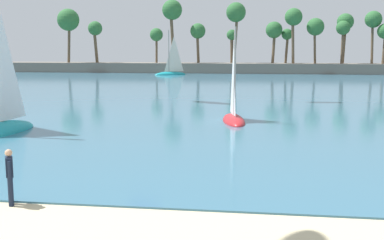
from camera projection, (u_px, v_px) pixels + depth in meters
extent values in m
cube|color=#386B84|center=(232.00, 79.00, 69.90)|extent=(220.00, 114.39, 0.06)
cube|color=slate|center=(237.00, 68.00, 86.61)|extent=(89.77, 6.00, 1.80)
cylinder|color=brown|center=(287.00, 49.00, 86.12)|extent=(0.73, 0.45, 5.10)
sphere|color=#2D6633|center=(287.00, 34.00, 85.74)|extent=(1.98, 1.98, 1.98)
cylinder|color=brown|center=(172.00, 36.00, 87.64)|extent=(1.01, 0.88, 9.51)
sphere|color=#2D6633|center=(172.00, 10.00, 86.94)|extent=(3.61, 3.61, 3.61)
cylinder|color=brown|center=(315.00, 45.00, 83.72)|extent=(0.68, 0.55, 6.32)
sphere|color=#2D6633|center=(315.00, 27.00, 83.25)|extent=(3.02, 3.02, 3.02)
cylinder|color=brown|center=(198.00, 47.00, 88.04)|extent=(0.71, 0.56, 5.75)
sphere|color=#2D6633|center=(198.00, 31.00, 87.61)|extent=(2.79, 2.79, 2.79)
cylinder|color=brown|center=(274.00, 47.00, 85.36)|extent=(0.75, 0.82, 5.86)
sphere|color=#2D6633|center=(274.00, 30.00, 84.92)|extent=(2.93, 2.93, 2.93)
cylinder|color=brown|center=(232.00, 49.00, 87.80)|extent=(0.64, 0.70, 5.06)
sphere|color=#2D6633|center=(232.00, 35.00, 87.43)|extent=(1.91, 1.91, 1.91)
cylinder|color=brown|center=(372.00, 42.00, 82.22)|extent=(0.59, 0.70, 7.50)
sphere|color=#2D6633|center=(373.00, 19.00, 81.66)|extent=(2.84, 2.84, 2.84)
cylinder|color=brown|center=(342.00, 46.00, 83.59)|extent=(0.51, 0.53, 6.13)
sphere|color=#2D6633|center=(343.00, 28.00, 83.13)|extent=(2.43, 2.43, 2.43)
cylinder|color=brown|center=(96.00, 45.00, 88.94)|extent=(0.87, 0.79, 6.28)
sphere|color=#2D6633|center=(95.00, 28.00, 88.48)|extent=(2.60, 2.60, 2.60)
cylinder|color=brown|center=(384.00, 48.00, 81.31)|extent=(0.69, 0.77, 5.50)
cylinder|color=brown|center=(69.00, 41.00, 88.76)|extent=(0.89, 0.50, 7.78)
sphere|color=#2D6633|center=(68.00, 20.00, 88.18)|extent=(4.02, 4.02, 4.02)
cylinder|color=brown|center=(236.00, 38.00, 87.23)|extent=(0.96, 0.54, 9.04)
sphere|color=#2D6633|center=(236.00, 12.00, 86.55)|extent=(3.53, 3.53, 3.53)
cylinder|color=brown|center=(157.00, 49.00, 87.79)|extent=(0.47, 0.48, 5.07)
sphere|color=#2D6633|center=(156.00, 35.00, 87.41)|extent=(2.36, 2.36, 2.36)
cylinder|color=brown|center=(293.00, 40.00, 83.12)|extent=(0.79, 0.80, 7.97)
sphere|color=#2D6633|center=(294.00, 17.00, 82.53)|extent=(3.00, 3.00, 3.00)
cylinder|color=brown|center=(344.00, 43.00, 84.65)|extent=(0.65, 0.49, 7.22)
sphere|color=#2D6633|center=(345.00, 22.00, 84.12)|extent=(2.90, 2.90, 2.90)
cylinder|color=#141E33|center=(11.00, 192.00, 13.96)|extent=(0.15, 0.15, 0.86)
cylinder|color=#141E33|center=(11.00, 190.00, 14.17)|extent=(0.15, 0.15, 0.86)
cube|color=#141E33|center=(9.00, 167.00, 13.96)|extent=(0.34, 0.39, 0.58)
sphere|color=tan|center=(8.00, 153.00, 13.90)|extent=(0.21, 0.21, 0.21)
cylinder|color=#141E33|center=(9.00, 170.00, 13.75)|extent=(0.09, 0.09, 0.50)
cylinder|color=#141E33|center=(9.00, 166.00, 14.18)|extent=(0.09, 0.09, 0.50)
ellipsoid|color=red|center=(234.00, 122.00, 29.61)|extent=(2.00, 4.40, 0.85)
cylinder|color=gray|center=(235.00, 71.00, 28.94)|extent=(0.13, 0.13, 5.31)
pyramid|color=white|center=(233.00, 77.00, 29.71)|extent=(0.46, 1.90, 4.51)
pyramid|color=white|center=(0.00, 59.00, 25.39)|extent=(0.62, 2.78, 6.58)
ellipsoid|color=teal|center=(170.00, 75.00, 80.37)|extent=(5.49, 4.29, 1.09)
cylinder|color=gray|center=(169.00, 51.00, 79.67)|extent=(0.16, 0.16, 6.82)
pyramid|color=silver|center=(174.00, 54.00, 80.13)|extent=(2.16, 1.44, 5.79)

